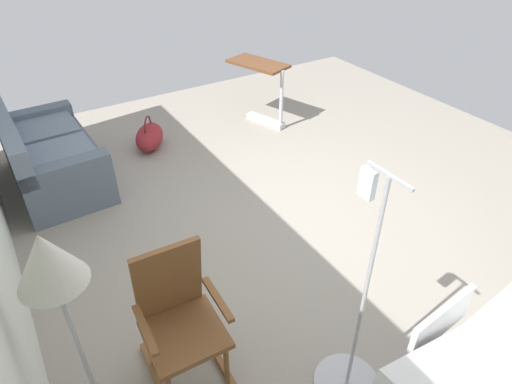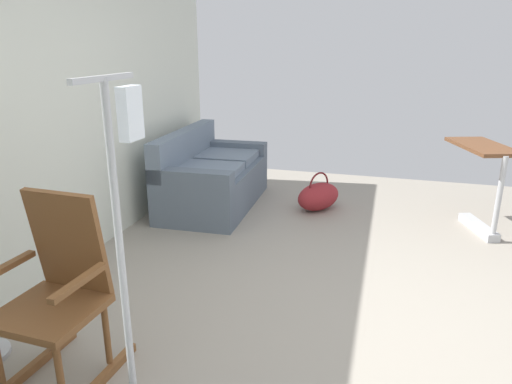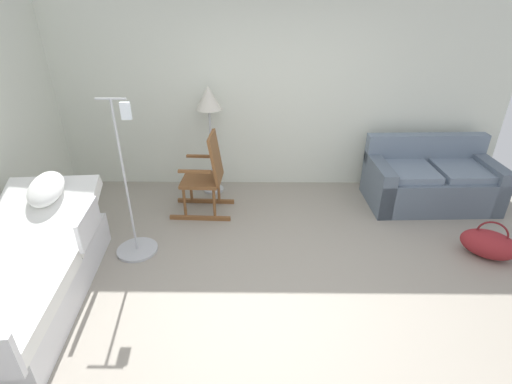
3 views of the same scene
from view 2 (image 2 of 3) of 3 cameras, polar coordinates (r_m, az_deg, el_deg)
ground_plane at (r=3.23m, az=11.76°, el=-15.92°), size 7.49×7.49×0.00m
back_wall at (r=3.70m, az=-26.93°, el=9.36°), size 6.19×0.10×2.70m
couch at (r=5.27m, az=-5.42°, el=1.56°), size 1.63×0.91×0.85m
rocking_chair at (r=2.72m, az=-23.05°, el=-11.51°), size 0.78×0.52×1.05m
overbed_table at (r=5.00m, az=26.00°, el=1.62°), size 0.89×0.64×0.84m
duffel_bag at (r=5.20m, az=7.65°, el=-0.51°), size 0.64×0.58×0.43m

